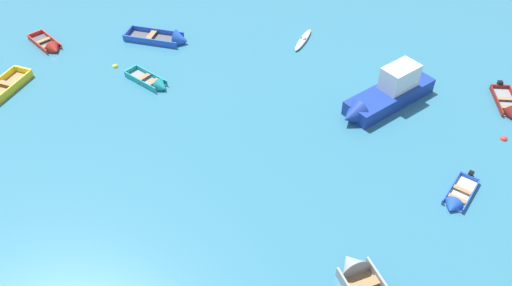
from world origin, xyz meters
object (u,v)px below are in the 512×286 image
object	(u,v)px
rowboat_blue_near_right	(170,39)
motor_launch_deep_blue_far_left	(386,95)
rowboat_maroon_distant_center	(510,110)
rowboat_turquoise_far_back	(154,84)
mooring_buoy_midfield	(115,67)
rowboat_red_back_row_left	(50,47)
rowboat_grey_cluster_inner	(362,283)
rowboat_blue_far_right	(456,201)
kayak_white_cluster_outer	(303,40)
mooring_buoy_near_foreground	(504,139)

from	to	relation	value
rowboat_blue_near_right	motor_launch_deep_blue_far_left	world-z (taller)	motor_launch_deep_blue_far_left
motor_launch_deep_blue_far_left	rowboat_maroon_distant_center	bearing A→B (deg)	-19.49
rowboat_turquoise_far_back	motor_launch_deep_blue_far_left	bearing A→B (deg)	-22.33
motor_launch_deep_blue_far_left	rowboat_turquoise_far_back	world-z (taller)	motor_launch_deep_blue_far_left
rowboat_turquoise_far_back	mooring_buoy_midfield	size ratio (longest dim) A/B	8.42
rowboat_red_back_row_left	mooring_buoy_midfield	xyz separation A→B (m)	(4.11, -3.32, -0.16)
rowboat_grey_cluster_inner	mooring_buoy_midfield	bearing A→B (deg)	115.26
rowboat_blue_far_right	mooring_buoy_midfield	size ratio (longest dim) A/B	7.30
kayak_white_cluster_outer	mooring_buoy_near_foreground	size ratio (longest dim) A/B	6.94
rowboat_blue_near_right	rowboat_red_back_row_left	xyz separation A→B (m)	(-7.96, 1.14, -0.05)
rowboat_blue_near_right	kayak_white_cluster_outer	distance (m)	9.19
mooring_buoy_midfield	rowboat_maroon_distant_center	bearing A→B (deg)	-25.46
motor_launch_deep_blue_far_left	mooring_buoy_midfield	xyz separation A→B (m)	(-15.14, 8.04, -0.74)
rowboat_blue_near_right	rowboat_turquoise_far_back	world-z (taller)	rowboat_blue_near_right
rowboat_red_back_row_left	rowboat_blue_far_right	size ratio (longest dim) A/B	1.20
rowboat_maroon_distant_center	rowboat_blue_near_right	bearing A→B (deg)	145.08
rowboat_blue_near_right	rowboat_grey_cluster_inner	world-z (taller)	rowboat_grey_cluster_inner
motor_launch_deep_blue_far_left	kayak_white_cluster_outer	distance (m)	8.34
rowboat_red_back_row_left	rowboat_blue_far_right	world-z (taller)	rowboat_red_back_row_left
rowboat_blue_near_right	mooring_buoy_near_foreground	xyz separation A→B (m)	(16.36, -14.68, -0.21)
kayak_white_cluster_outer	rowboat_blue_far_right	xyz separation A→B (m)	(2.47, -15.89, -0.00)
rowboat_maroon_distant_center	mooring_buoy_near_foreground	distance (m)	2.69
mooring_buoy_midfield	mooring_buoy_near_foreground	bearing A→B (deg)	-31.73
rowboat_red_back_row_left	mooring_buoy_midfield	world-z (taller)	rowboat_red_back_row_left
rowboat_grey_cluster_inner	kayak_white_cluster_outer	distance (m)	19.41
motor_launch_deep_blue_far_left	mooring_buoy_midfield	size ratio (longest dim) A/B	18.03
rowboat_maroon_distant_center	mooring_buoy_midfield	distance (m)	24.32
rowboat_maroon_distant_center	kayak_white_cluster_outer	size ratio (longest dim) A/B	1.30
kayak_white_cluster_outer	rowboat_turquoise_far_back	world-z (taller)	rowboat_turquoise_far_back
mooring_buoy_midfield	rowboat_blue_near_right	bearing A→B (deg)	29.47
mooring_buoy_midfield	rowboat_grey_cluster_inner	bearing A→B (deg)	-64.74
motor_launch_deep_blue_far_left	mooring_buoy_near_foreground	distance (m)	6.79
motor_launch_deep_blue_far_left	rowboat_grey_cluster_inner	world-z (taller)	motor_launch_deep_blue_far_left
rowboat_blue_far_right	mooring_buoy_near_foreground	distance (m)	6.06
rowboat_grey_cluster_inner	rowboat_turquoise_far_back	world-z (taller)	rowboat_grey_cluster_inner
rowboat_blue_near_right	mooring_buoy_near_foreground	size ratio (longest dim) A/B	11.97
rowboat_turquoise_far_back	rowboat_blue_far_right	xyz separation A→B (m)	(12.99, -13.21, -0.03)
rowboat_grey_cluster_inner	mooring_buoy_midfield	world-z (taller)	rowboat_grey_cluster_inner
rowboat_turquoise_far_back	mooring_buoy_midfield	world-z (taller)	rowboat_turquoise_far_back
rowboat_blue_far_right	rowboat_turquoise_far_back	bearing A→B (deg)	134.51
kayak_white_cluster_outer	mooring_buoy_midfield	xyz separation A→B (m)	(-12.77, 0.07, -0.14)
kayak_white_cluster_outer	rowboat_blue_far_right	distance (m)	16.08
rowboat_grey_cluster_inner	mooring_buoy_midfield	xyz separation A→B (m)	(-9.02, 19.12, -0.25)
motor_launch_deep_blue_far_left	rowboat_red_back_row_left	size ratio (longest dim) A/B	2.07
rowboat_red_back_row_left	mooring_buoy_midfield	distance (m)	5.28
rowboat_blue_near_right	rowboat_grey_cluster_inner	size ratio (longest dim) A/B	0.98
rowboat_grey_cluster_inner	rowboat_blue_far_right	bearing A→B (deg)	26.98
rowboat_blue_near_right	rowboat_maroon_distant_center	xyz separation A→B (m)	(18.10, -12.63, -0.06)
motor_launch_deep_blue_far_left	rowboat_turquoise_far_back	xyz separation A→B (m)	(-12.89, 5.30, -0.57)
motor_launch_deep_blue_far_left	rowboat_red_back_row_left	world-z (taller)	motor_launch_deep_blue_far_left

